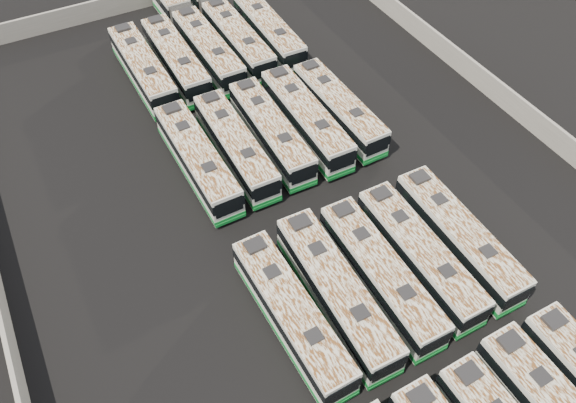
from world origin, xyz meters
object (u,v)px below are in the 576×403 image
object	(u,v)px
bus_midfront_far_right	(458,237)
bus_back_far_right	(269,32)
bus_midback_center	(271,132)
bus_midfront_right	(419,255)
bus_midfront_center	(380,274)
bus_midback_far_right	(339,109)
bus_back_right	(225,25)
bus_midfront_far_left	(292,314)
bus_midback_far_left	(198,159)
bus_midback_left	(236,146)
bus_midback_right	(306,119)
bus_back_far_left	(143,69)
bus_back_center	(196,34)
bus_back_left	(176,60)
bus_midfront_left	(336,292)

from	to	relation	value
bus_midfront_far_right	bus_back_far_right	distance (m)	29.95
bus_midback_center	bus_midfront_right	bearing A→B (deg)	-77.21
bus_midfront_far_right	bus_back_far_right	xyz separation A→B (m)	(0.05, 29.95, 0.02)
bus_midfront_center	bus_back_far_right	xyz separation A→B (m)	(6.76, 29.97, 0.01)
bus_midback_center	bus_midback_far_right	bearing A→B (deg)	0.61
bus_back_right	bus_back_far_right	bearing A→B (deg)	-43.91
bus_midfront_far_left	bus_midback_far_right	xyz separation A→B (m)	(13.43, 16.08, -0.03)
bus_midback_far_left	bus_back_far_right	distance (m)	19.32
bus_midfront_far_left	bus_back_right	distance (m)	34.66
bus_midfront_far_left	bus_midfront_far_right	distance (m)	13.46
bus_midfront_right	bus_midback_left	world-z (taller)	bus_midback_left
bus_back_far_right	bus_midback_left	bearing A→B (deg)	-124.80
bus_midback_left	bus_midback_center	bearing A→B (deg)	3.99
bus_midback_right	bus_back_far_left	distance (m)	16.92
bus_midback_far_left	bus_midback_left	world-z (taller)	bus_midback_far_left
bus_back_far_left	bus_back_center	distance (m)	7.35
bus_midfront_far_right	bus_back_far_left	world-z (taller)	bus_back_far_left
bus_midfront_right	bus_back_left	world-z (taller)	bus_back_left
bus_midback_center	bus_back_far_left	size ratio (longest dim) A/B	0.97
bus_midfront_center	bus_midfront_far_right	distance (m)	6.72
bus_midfront_center	bus_midback_far_right	distance (m)	17.54
bus_midback_far_left	bus_midback_center	size ratio (longest dim) A/B	1.02
bus_midfront_right	bus_midback_right	bearing A→B (deg)	89.78
bus_back_far_left	bus_midback_far_right	bearing A→B (deg)	-46.27
bus_midfront_left	bus_midback_center	world-z (taller)	bus_midfront_left
bus_midfront_center	bus_midback_far_left	size ratio (longest dim) A/B	0.98
bus_midfront_far_right	bus_back_right	size ratio (longest dim) A/B	0.63
bus_midback_far_right	bus_back_far_right	distance (m)	13.76
bus_back_far_right	bus_midback_far_left	bearing A→B (deg)	-132.90
bus_midfront_right	bus_midfront_far_right	xyz separation A→B (m)	(3.43, -0.04, 0.01)
bus_midfront_right	bus_back_far_right	distance (m)	30.11
bus_back_left	bus_back_center	distance (m)	4.64
bus_midback_center	bus_back_left	bearing A→B (deg)	105.48
bus_midfront_center	bus_midback_left	xyz separation A→B (m)	(-3.35, 16.13, -0.01)
bus_midfront_left	bus_midfront_right	distance (m)	6.67
bus_back_far_left	bus_midback_left	bearing A→B (deg)	-77.08
bus_midfront_far_left	bus_midfront_far_right	bearing A→B (deg)	-1.69
bus_midfront_center	bus_back_right	distance (m)	33.47
bus_midfront_left	bus_midback_far_left	world-z (taller)	bus_midfront_left
bus_midback_center	bus_back_right	world-z (taller)	bus_back_right
bus_back_left	bus_back_far_right	world-z (taller)	bus_back_left
bus_midfront_center	bus_back_center	world-z (taller)	bus_back_center
bus_midfront_far_left	bus_midback_far_right	world-z (taller)	bus_midfront_far_left
bus_back_far_left	bus_back_center	xyz separation A→B (m)	(6.61, 3.19, -0.01)
bus_midfront_right	bus_back_left	distance (m)	30.52
bus_midback_left	bus_back_far_left	distance (m)	14.15
bus_back_left	bus_midback_far_right	bearing A→B (deg)	-53.32
bus_midback_far_right	bus_midback_left	bearing A→B (deg)	179.51
bus_back_center	bus_back_far_left	bearing A→B (deg)	-154.63
bus_back_left	bus_back_center	world-z (taller)	bus_back_center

